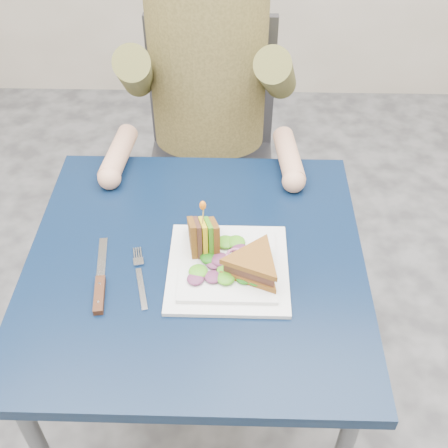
{
  "coord_description": "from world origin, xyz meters",
  "views": [
    {
      "loc": [
        0.09,
        -0.85,
        1.64
      ],
      "look_at": [
        0.06,
        0.02,
        0.82
      ],
      "focal_mm": 45.0,
      "sensor_mm": 36.0,
      "label": 1
    }
  ],
  "objects_px": {
    "sandwich_upright": "(204,237)",
    "fork": "(140,279)",
    "plate": "(228,267)",
    "sandwich_flat": "(254,265)",
    "table": "(196,282)",
    "diner": "(207,52)",
    "chair": "(211,140)",
    "knife": "(100,288)"
  },
  "relations": [
    {
      "from": "knife",
      "to": "sandwich_flat",
      "type": "bearing_deg",
      "value": 6.72
    },
    {
      "from": "knife",
      "to": "diner",
      "type": "bearing_deg",
      "value": 74.88
    },
    {
      "from": "table",
      "to": "sandwich_upright",
      "type": "bearing_deg",
      "value": 33.77
    },
    {
      "from": "sandwich_upright",
      "to": "fork",
      "type": "bearing_deg",
      "value": -149.63
    },
    {
      "from": "chair",
      "to": "fork",
      "type": "distance_m",
      "value": 0.83
    },
    {
      "from": "table",
      "to": "sandwich_flat",
      "type": "distance_m",
      "value": 0.19
    },
    {
      "from": "chair",
      "to": "fork",
      "type": "bearing_deg",
      "value": -98.05
    },
    {
      "from": "plate",
      "to": "sandwich_flat",
      "type": "bearing_deg",
      "value": -24.44
    },
    {
      "from": "table",
      "to": "plate",
      "type": "bearing_deg",
      "value": -23.42
    },
    {
      "from": "diner",
      "to": "fork",
      "type": "xyz_separation_m",
      "value": [
        -0.11,
        -0.69,
        -0.18
      ]
    },
    {
      "from": "sandwich_flat",
      "to": "fork",
      "type": "relative_size",
      "value": 1.07
    },
    {
      "from": "fork",
      "to": "diner",
      "type": "bearing_deg",
      "value": 80.66
    },
    {
      "from": "chair",
      "to": "diner",
      "type": "bearing_deg",
      "value": -90.0
    },
    {
      "from": "plate",
      "to": "knife",
      "type": "bearing_deg",
      "value": -166.74
    },
    {
      "from": "fork",
      "to": "chair",
      "type": "bearing_deg",
      "value": 81.95
    },
    {
      "from": "plate",
      "to": "knife",
      "type": "xyz_separation_m",
      "value": [
        -0.27,
        -0.06,
        -0.0
      ]
    },
    {
      "from": "sandwich_flat",
      "to": "fork",
      "type": "bearing_deg",
      "value": -178.14
    },
    {
      "from": "sandwich_flat",
      "to": "chair",
      "type": "bearing_deg",
      "value": 99.21
    },
    {
      "from": "table",
      "to": "fork",
      "type": "xyz_separation_m",
      "value": [
        -0.11,
        -0.06,
        0.08
      ]
    },
    {
      "from": "sandwich_flat",
      "to": "sandwich_upright",
      "type": "height_order",
      "value": "sandwich_upright"
    },
    {
      "from": "diner",
      "to": "fork",
      "type": "bearing_deg",
      "value": -99.34
    },
    {
      "from": "chair",
      "to": "knife",
      "type": "height_order",
      "value": "chair"
    },
    {
      "from": "table",
      "to": "sandwich_flat",
      "type": "bearing_deg",
      "value": -23.86
    },
    {
      "from": "diner",
      "to": "plate",
      "type": "relative_size",
      "value": 2.87
    },
    {
      "from": "table",
      "to": "sandwich_upright",
      "type": "height_order",
      "value": "sandwich_upright"
    },
    {
      "from": "chair",
      "to": "sandwich_upright",
      "type": "relative_size",
      "value": 6.76
    },
    {
      "from": "sandwich_upright",
      "to": "knife",
      "type": "distance_m",
      "value": 0.24
    },
    {
      "from": "table",
      "to": "sandwich_flat",
      "type": "relative_size",
      "value": 3.93
    },
    {
      "from": "chair",
      "to": "sandwich_upright",
      "type": "height_order",
      "value": "chair"
    },
    {
      "from": "table",
      "to": "diner",
      "type": "distance_m",
      "value": 0.68
    },
    {
      "from": "fork",
      "to": "table",
      "type": "bearing_deg",
      "value": 29.75
    },
    {
      "from": "table",
      "to": "plate",
      "type": "height_order",
      "value": "plate"
    },
    {
      "from": "plate",
      "to": "sandwich_flat",
      "type": "height_order",
      "value": "sandwich_flat"
    },
    {
      "from": "diner",
      "to": "sandwich_upright",
      "type": "xyz_separation_m",
      "value": [
        0.02,
        -0.61,
        -0.13
      ]
    },
    {
      "from": "sandwich_flat",
      "to": "sandwich_upright",
      "type": "bearing_deg",
      "value": 147.22
    },
    {
      "from": "plate",
      "to": "fork",
      "type": "height_order",
      "value": "plate"
    },
    {
      "from": "chair",
      "to": "plate",
      "type": "xyz_separation_m",
      "value": [
        0.07,
        -0.77,
        0.2
      ]
    },
    {
      "from": "table",
      "to": "knife",
      "type": "xyz_separation_m",
      "value": [
        -0.19,
        -0.09,
        0.09
      ]
    },
    {
      "from": "sandwich_flat",
      "to": "table",
      "type": "bearing_deg",
      "value": 156.14
    },
    {
      "from": "chair",
      "to": "sandwich_flat",
      "type": "xyz_separation_m",
      "value": [
        0.13,
        -0.79,
        0.23
      ]
    },
    {
      "from": "table",
      "to": "knife",
      "type": "height_order",
      "value": "knife"
    },
    {
      "from": "table",
      "to": "diner",
      "type": "height_order",
      "value": "diner"
    }
  ]
}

